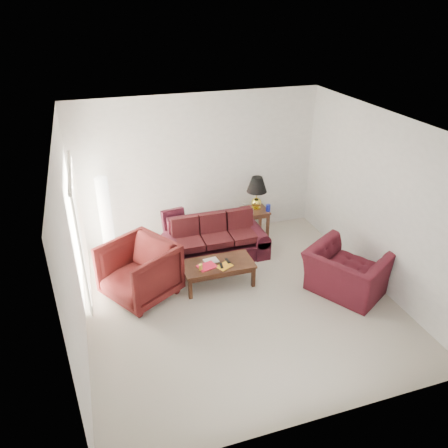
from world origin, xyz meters
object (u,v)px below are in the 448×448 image
sofa (216,240)px  floor_lamp (106,217)px  end_table (255,222)px  coffee_table (218,274)px  armchair_right (346,272)px  armchair_left (139,271)px

sofa → floor_lamp: size_ratio=1.20×
floor_lamp → end_table: bearing=-0.9°
sofa → end_table: 1.31m
coffee_table → floor_lamp: bearing=134.3°
armchair_right → floor_lamp: bearing=25.7°
sofa → end_table: bearing=28.1°
armchair_right → sofa: bearing=15.1°
sofa → end_table: sofa is taller
armchair_right → coffee_table: 2.22m
sofa → armchair_right: (1.81, -1.76, -0.01)m
sofa → coffee_table: (-0.22, -0.86, -0.19)m
floor_lamp → armchair_right: 4.55m
coffee_table → sofa: bearing=72.8°
armchair_left → armchair_right: size_ratio=0.88×
end_table → armchair_left: (-2.67, -1.49, 0.22)m
armchair_left → coffee_table: (1.36, -0.08, -0.28)m
sofa → coffee_table: sofa is taller
end_table → floor_lamp: bearing=179.1°
floor_lamp → armchair_right: floor_lamp is taller
floor_lamp → armchair_left: floor_lamp is taller
sofa → coffee_table: 0.91m
floor_lamp → coffee_table: (1.75, -1.61, -0.61)m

